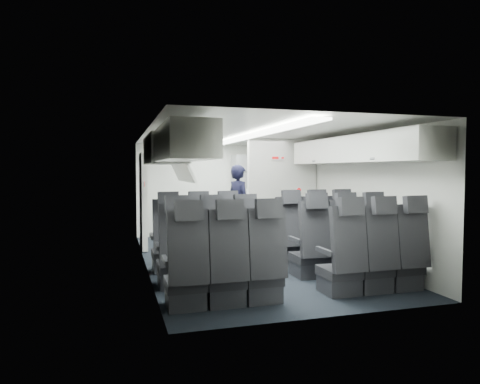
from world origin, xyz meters
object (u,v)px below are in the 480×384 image
galley_unit (251,195)px  flight_attendant (239,205)px  seat_row_front (256,241)px  seat_row_mid (277,252)px  carry_on_bag (167,155)px  seat_row_rear (304,266)px  boarding_door (143,200)px

galley_unit → flight_attendant: size_ratio=1.15×
seat_row_front → seat_row_mid: size_ratio=1.00×
seat_row_front → carry_on_bag: carry_on_bag is taller
flight_attendant → galley_unit: bearing=-48.4°
seat_row_rear → carry_on_bag: 2.67m
seat_row_rear → galley_unit: 5.17m
carry_on_bag → boarding_door: bearing=82.2°
seat_row_mid → flight_attendant: flight_attendant is taller
carry_on_bag → flight_attendant: bearing=34.5°
galley_unit → boarding_door: galley_unit is taller
seat_row_rear → boarding_door: size_ratio=1.79×
seat_row_front → seat_row_rear: same height
boarding_door → carry_on_bag: 2.25m
seat_row_mid → carry_on_bag: (-1.41, 0.90, 1.37)m
seat_row_rear → flight_attendant: size_ratio=2.01×
galley_unit → boarding_door: 2.84m
seat_row_mid → boarding_door: boarding_door is taller
galley_unit → seat_row_rear: bearing=-100.6°
seat_row_rear → carry_on_bag: size_ratio=8.58×
seat_row_rear → galley_unit: bearing=79.4°
flight_attendant → carry_on_bag: (-1.67, -1.90, 0.95)m
carry_on_bag → seat_row_mid: bearing=-46.9°
galley_unit → boarding_door: size_ratio=1.02×
seat_row_rear → galley_unit: galley_unit is taller
seat_row_rear → seat_row_front: bearing=90.0°
seat_row_front → galley_unit: 3.43m
seat_row_rear → flight_attendant: flight_attendant is taller
seat_row_front → galley_unit: galley_unit is taller
seat_row_front → seat_row_rear: size_ratio=1.00×
flight_attendant → boarding_door: bearing=63.1°
seat_row_front → carry_on_bag: (-1.41, 0.00, 1.37)m
seat_row_front → seat_row_mid: same height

